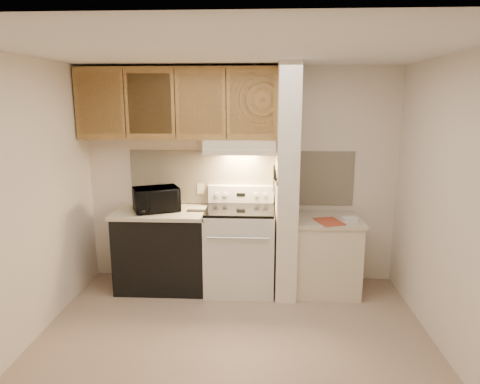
{
  "coord_description": "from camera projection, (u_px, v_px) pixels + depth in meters",
  "views": [
    {
      "loc": [
        0.24,
        -3.43,
        2.12
      ],
      "look_at": [
        0.02,
        0.75,
        1.22
      ],
      "focal_mm": 32.0,
      "sensor_mm": 36.0,
      "label": 1
    }
  ],
  "objects": [
    {
      "name": "cab_door_b",
      "position": [
        150.0,
        104.0,
        4.55
      ],
      "size": [
        0.46,
        0.01,
        0.63
      ],
      "primitive_type": "cube",
      "color": "olive",
      "rests_on": "upper_cabinets"
    },
    {
      "name": "knife_handle_a",
      "position": [
        275.0,
        175.0,
        4.41
      ],
      "size": [
        0.02,
        0.02,
        0.1
      ],
      "primitive_type": "cylinder",
      "color": "black",
      "rests_on": "knife_strip"
    },
    {
      "name": "spoon_rest",
      "position": [
        197.0,
        211.0,
        4.76
      ],
      "size": [
        0.21,
        0.07,
        0.01
      ],
      "primitive_type": "cube",
      "rotation": [
        0.0,
        0.0,
        0.02
      ],
      "color": "black",
      "rests_on": "left_countertop"
    },
    {
      "name": "knife_handle_d",
      "position": [
        274.0,
        171.0,
        4.66
      ],
      "size": [
        0.02,
        0.02,
        0.1
      ],
      "primitive_type": "cylinder",
      "color": "black",
      "rests_on": "knife_strip"
    },
    {
      "name": "right_cab_base",
      "position": [
        326.0,
        256.0,
        4.79
      ],
      "size": [
        0.7,
        0.6,
        0.81
      ],
      "primitive_type": "cube",
      "color": "beige",
      "rests_on": "floor"
    },
    {
      "name": "knife_handle_c",
      "position": [
        274.0,
        172.0,
        4.58
      ],
      "size": [
        0.02,
        0.02,
        0.1
      ],
      "primitive_type": "cylinder",
      "color": "black",
      "rests_on": "knife_strip"
    },
    {
      "name": "cooktop",
      "position": [
        240.0,
        210.0,
        4.74
      ],
      "size": [
        0.74,
        0.64,
        0.03
      ],
      "primitive_type": "cube",
      "color": "black",
      "rests_on": "range_body"
    },
    {
      "name": "white_box",
      "position": [
        350.0,
        219.0,
        4.59
      ],
      "size": [
        0.18,
        0.14,
        0.04
      ],
      "primitive_type": "cube",
      "rotation": [
        0.0,
        0.0,
        0.24
      ],
      "color": "white",
      "rests_on": "right_countertop"
    },
    {
      "name": "range_knob_left_inner",
      "position": [
        225.0,
        195.0,
        4.95
      ],
      "size": [
        0.05,
        0.02,
        0.05
      ],
      "primitive_type": "cylinder",
      "rotation": [
        1.57,
        0.0,
        0.0
      ],
      "color": "silver",
      "rests_on": "range_backguard"
    },
    {
      "name": "knife_blade_a",
      "position": [
        275.0,
        189.0,
        4.44
      ],
      "size": [
        0.01,
        0.03,
        0.16
      ],
      "primitive_type": "cube",
      "color": "silver",
      "rests_on": "knife_strip"
    },
    {
      "name": "teal_jar",
      "position": [
        137.0,
        202.0,
        5.02
      ],
      "size": [
        0.09,
        0.09,
        0.09
      ],
      "primitive_type": "cylinder",
      "rotation": [
        0.0,
        0.0,
        0.05
      ],
      "color": "#1F5B5C",
      "rests_on": "left_countertop"
    },
    {
      "name": "wall_back",
      "position": [
        241.0,
        176.0,
        5.01
      ],
      "size": [
        3.6,
        2.5,
        0.02
      ],
      "primitive_type": "cube",
      "rotation": [
        1.57,
        0.0,
        0.0
      ],
      "color": "silver",
      "rests_on": "floor"
    },
    {
      "name": "red_folder",
      "position": [
        329.0,
        222.0,
        4.55
      ],
      "size": [
        0.32,
        0.38,
        0.01
      ],
      "primitive_type": "cube",
      "rotation": [
        0.0,
        0.0,
        0.3
      ],
      "color": "#AB422A",
      "rests_on": "right_countertop"
    },
    {
      "name": "range_knob_left_outer",
      "position": [
        217.0,
        195.0,
        4.96
      ],
      "size": [
        0.05,
        0.02,
        0.05
      ],
      "primitive_type": "cylinder",
      "rotation": [
        1.57,
        0.0,
        0.0
      ],
      "color": "silver",
      "rests_on": "range_backguard"
    },
    {
      "name": "cab_door_d",
      "position": [
        252.0,
        104.0,
        4.5
      ],
      "size": [
        0.46,
        0.01,
        0.63
      ],
      "primitive_type": "cube",
      "color": "olive",
      "rests_on": "upper_cabinets"
    },
    {
      "name": "upper_cabinets",
      "position": [
        178.0,
        104.0,
        4.69
      ],
      "size": [
        2.18,
        0.33,
        0.77
      ],
      "primitive_type": "cube",
      "color": "olive",
      "rests_on": "wall_back"
    },
    {
      "name": "oven_mitt",
      "position": [
        274.0,
        181.0,
        4.82
      ],
      "size": [
        0.03,
        0.09,
        0.22
      ],
      "primitive_type": "cube",
      "color": "gray",
      "rests_on": "partition_pillar"
    },
    {
      "name": "wall_left",
      "position": [
        21.0,
        205.0,
        3.63
      ],
      "size": [
        0.02,
        3.0,
        2.5
      ],
      "primitive_type": "cube",
      "color": "silver",
      "rests_on": "floor"
    },
    {
      "name": "range_body",
      "position": [
        240.0,
        250.0,
        4.84
      ],
      "size": [
        0.76,
        0.65,
        0.92
      ],
      "primitive_type": "cube",
      "color": "silver",
      "rests_on": "floor"
    },
    {
      "name": "floor",
      "position": [
        233.0,
        344.0,
        3.8
      ],
      "size": [
        3.6,
        3.6,
        0.0
      ],
      "primitive_type": "plane",
      "color": "tan",
      "rests_on": "ground"
    },
    {
      "name": "cab_gap_c",
      "position": [
        226.0,
        104.0,
        4.51
      ],
      "size": [
        0.01,
        0.01,
        0.73
      ],
      "primitive_type": "cube",
      "color": "black",
      "rests_on": "upper_cabinets"
    },
    {
      "name": "ceiling",
      "position": [
        232.0,
        50.0,
        3.28
      ],
      "size": [
        3.6,
        3.6,
        0.0
      ],
      "primitive_type": "plane",
      "rotation": [
        3.14,
        0.0,
        0.0
      ],
      "color": "white",
      "rests_on": "wall_back"
    },
    {
      "name": "range_knob_right_outer",
      "position": [
        265.0,
        195.0,
        4.93
      ],
      "size": [
        0.05,
        0.02,
        0.05
      ],
      "primitive_type": "cylinder",
      "rotation": [
        1.57,
        0.0,
        0.0
      ],
      "color": "silver",
      "rests_on": "range_backguard"
    },
    {
      "name": "range_display",
      "position": [
        241.0,
        195.0,
        4.95
      ],
      "size": [
        0.1,
        0.01,
        0.04
      ],
      "primitive_type": "cube",
      "color": "black",
      "rests_on": "range_backguard"
    },
    {
      "name": "microwave",
      "position": [
        156.0,
        199.0,
        4.75
      ],
      "size": [
        0.58,
        0.5,
        0.27
      ],
      "primitive_type": "imported",
      "rotation": [
        0.0,
        0.0,
        0.44
      ],
      "color": "black",
      "rests_on": "left_countertop"
    },
    {
      "name": "range_knob_right_inner",
      "position": [
        256.0,
        195.0,
        4.94
      ],
      "size": [
        0.05,
        0.02,
        0.05
      ],
      "primitive_type": "cylinder",
      "rotation": [
        1.57,
        0.0,
        0.0
      ],
      "color": "silver",
      "rests_on": "range_backguard"
    },
    {
      "name": "knife_strip",
      "position": [
        276.0,
        177.0,
        4.58
      ],
      "size": [
        0.02,
        0.42,
        0.04
      ],
      "primitive_type": "cube",
      "color": "black",
      "rests_on": "partition_pillar"
    },
    {
      "name": "backsplash",
      "position": [
        241.0,
        178.0,
        5.0
      ],
      "size": [
        2.6,
        0.02,
        0.63
      ],
      "primitive_type": "cube",
      "color": "#EFE1C1",
      "rests_on": "wall_back"
    },
    {
      "name": "knife_handle_e",
      "position": [
        274.0,
        170.0,
        4.73
      ],
      "size": [
        0.02,
        0.02,
        0.1
      ],
      "primitive_type": "cylinder",
      "color": "black",
      "rests_on": "knife_strip"
    },
    {
      "name": "outlet",
      "position": [
        201.0,
        189.0,
        5.04
      ],
      "size": [
        0.08,
        0.01,
        0.12
      ],
      "primitive_type": "cube",
      "color": "beige",
      "rests_on": "backsplash"
    },
    {
      "name": "cab_gap_a",
      "position": [
        124.0,
        104.0,
        4.56
      ],
      "size": [
        0.01,
        0.01,
        0.73
      ],
      "primitive_type": "cube",
      "color": "black",
      "rests_on": "upper_cabinets"
    },
    {
      "name": "knife_blade_c",
      "position": [
        274.0,
        188.0,
        4.6
      ],
      "size": [
        0.01,
        0.04,
        0.2
      ],
      "primitive_type": "cube",
      "color": "silver",
      "rests_on": "knife_strip"
    },
    {
      "name": "knife_handle_b",
      "position": [
        275.0,
        173.0,
        4.5
      ],
      "size": [
        0.02,
        0.02,
        0.1
      ],
      "primitive_type": "cylinder",
      "color": "black",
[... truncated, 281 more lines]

